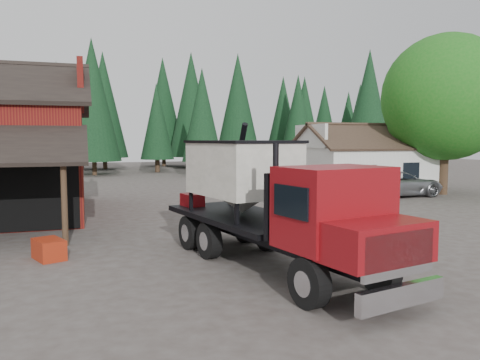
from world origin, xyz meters
name	(u,v)px	position (x,y,z in m)	size (l,w,h in m)	color
ground	(244,247)	(0.00, 0.00, 0.00)	(120.00, 120.00, 0.00)	#443B35
farmhouse	(363,167)	(13.00, 13.00, 1.67)	(8.60, 6.42, 4.65)	silver
deciduous_tree	(446,102)	(17.01, 9.97, 5.91)	(8.00, 8.00, 10.20)	#382619
conifer_backdrop	(129,169)	(0.00, 42.00, 0.00)	(76.00, 16.00, 16.00)	black
near_pine_b	(202,115)	(6.00, 30.00, 5.89)	(3.96, 3.96, 10.40)	#382619
near_pine_c	(369,105)	(22.00, 26.00, 6.89)	(4.84, 4.84, 12.40)	#382619
near_pine_d	(93,100)	(-4.00, 34.00, 7.39)	(5.28, 5.28, 13.40)	#382619
feed_truck	(271,200)	(-0.10, -2.57, 1.91)	(4.16, 9.33, 4.08)	black
silver_car	(397,183)	(13.51, 10.00, 0.80)	(2.67, 5.79, 1.61)	#989A9F
equip_box	(49,249)	(-6.00, 0.36, 0.30)	(0.70, 1.10, 0.60)	#9A2610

